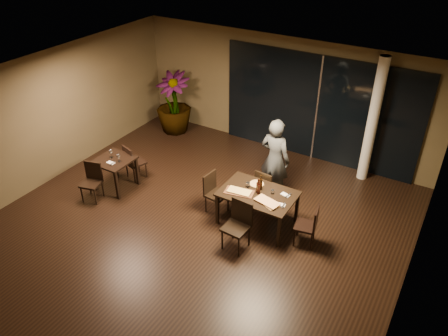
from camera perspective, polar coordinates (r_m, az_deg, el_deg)
ground at (r=9.09m, az=-3.74°, el=-7.76°), size 8.00×8.00×0.00m
wall_back at (r=11.40m, az=7.62°, el=9.53°), size 8.00×0.10×3.00m
wall_front at (r=6.15m, az=-26.92°, el=-17.00°), size 8.00×0.10×3.00m
wall_left at (r=10.81m, az=-22.21°, el=6.08°), size 0.10×8.00×3.00m
wall_right at (r=7.13m, az=24.19°, el=-8.53°), size 0.10×8.00×3.00m
ceiling at (r=7.53m, az=-4.54°, el=10.19°), size 8.00×8.00×0.04m
window_panel at (r=11.06m, az=12.12°, el=7.52°), size 5.00×0.06×2.70m
column at (r=10.42m, az=18.83°, el=5.80°), size 0.24×0.24×3.00m
main_table at (r=8.82m, az=4.44°, el=-3.66°), size 1.50×1.00×0.75m
side_table at (r=10.23m, az=-14.11°, el=0.50°), size 0.80×0.80×0.75m
chair_main_far at (r=9.44m, az=5.40°, el=-2.40°), size 0.44×0.44×0.88m
chair_main_near at (r=8.34m, az=1.90°, el=-7.09°), size 0.49×0.49×0.99m
chair_main_left at (r=9.26m, az=-1.34°, el=-2.96°), size 0.46×0.46×0.90m
chair_main_right at (r=8.56m, az=11.14°, el=-7.17°), size 0.47×0.47×0.86m
chair_side_far at (r=10.53m, az=-11.86°, el=0.94°), size 0.51×0.51×0.88m
chair_side_near at (r=10.08m, az=-16.84°, el=-1.40°), size 0.49×0.49×0.87m
diner at (r=9.53m, az=6.66°, el=1.14°), size 0.68×0.48×1.90m
potted_plant at (r=12.46m, az=-6.60°, el=8.45°), size 0.99×0.99×1.74m
pizza_board_left at (r=8.77m, az=2.01°, el=-3.15°), size 0.63×0.40×0.01m
pizza_board_right at (r=8.52m, az=5.66°, el=-4.51°), size 0.55×0.43×0.01m
oblong_pizza_left at (r=8.76m, az=2.01°, el=-3.06°), size 0.48×0.27×0.02m
oblong_pizza_right at (r=8.51m, az=5.66°, el=-4.42°), size 0.52×0.33×0.02m
round_pizza at (r=9.03m, az=4.30°, el=-2.09°), size 0.29×0.29×0.01m
bottle_a at (r=8.71m, az=4.45°, el=-2.36°), size 0.07×0.07×0.31m
bottle_b at (r=8.68m, az=4.55°, el=-2.54°), size 0.06×0.06×0.29m
bottle_c at (r=8.79m, az=4.80°, el=-1.90°), size 0.07×0.07×0.34m
tumbler_left at (r=8.92m, az=3.15°, el=-2.20°), size 0.08×0.08×0.10m
tumbler_right at (r=8.77m, az=6.37°, el=-3.10°), size 0.07×0.07×0.08m
napkin_near at (r=8.49m, az=7.42°, el=-4.78°), size 0.19×0.12×0.01m
napkin_far at (r=8.77m, az=8.02°, el=-3.49°), size 0.20×0.14×0.01m
wine_glass_a at (r=10.21m, az=-14.54°, el=1.83°), size 0.09×0.09×0.20m
wine_glass_b at (r=10.01m, az=-13.59°, el=1.31°), size 0.08×0.08×0.19m
side_napkin at (r=10.03m, az=-14.58°, el=0.66°), size 0.18×0.11×0.01m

